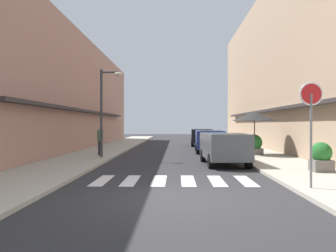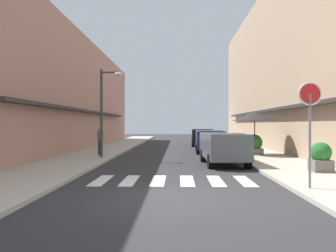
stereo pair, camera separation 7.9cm
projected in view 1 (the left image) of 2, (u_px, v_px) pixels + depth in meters
ground_plane at (175, 151)px, 23.54m from camera, size 82.68×82.68×0.00m
sidewalk_left at (105, 150)px, 23.67m from camera, size 3.17×52.62×0.12m
sidewalk_right at (246, 150)px, 23.42m from camera, size 3.17×52.62×0.12m
building_row_left at (52, 93)px, 24.63m from camera, size 5.50×35.83×8.30m
building_row_right at (301, 68)px, 24.17m from camera, size 5.50×35.83×11.82m
crosswalk at (174, 181)px, 11.17m from camera, size 5.20×2.20×0.01m
parked_car_near at (224, 145)px, 15.54m from camera, size 1.97×4.02×1.47m
parked_car_mid at (209, 139)px, 22.46m from camera, size 1.93×4.32×1.47m
parked_car_far at (202, 135)px, 29.34m from camera, size 1.94×4.49×1.47m
round_street_sign at (311, 107)px, 9.28m from camera, size 0.65×0.07×2.91m
street_lamp at (105, 103)px, 17.95m from camera, size 1.19×0.28×4.67m
cafe_umbrella at (255, 116)px, 19.64m from camera, size 2.57×2.57×2.51m
planter_corner at (321, 157)px, 12.53m from camera, size 0.76×0.76×1.09m
planter_midblock at (254, 145)px, 19.69m from camera, size 0.95×0.95×1.17m
pedestrian_walking_near at (100, 140)px, 19.24m from camera, size 0.34×0.34×1.63m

